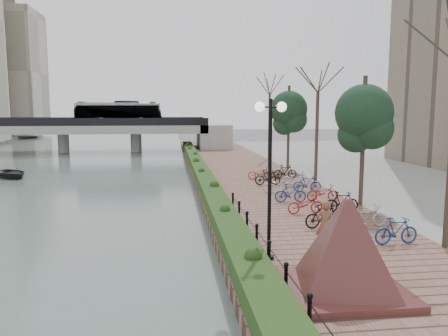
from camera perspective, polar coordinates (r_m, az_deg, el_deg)
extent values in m
plane|color=#59595B|center=(13.12, 0.67, -16.29)|extent=(220.00, 220.00, 0.00)
cube|color=#4E625C|center=(39.60, -26.70, -0.95)|extent=(30.00, 130.00, 0.02)
cube|color=brown|center=(30.34, 3.75, -2.06)|extent=(8.00, 75.00, 0.50)
cube|color=#203B15|center=(32.28, -3.02, -0.49)|extent=(1.10, 56.00, 0.60)
cylinder|color=black|center=(10.39, 11.11, -17.96)|extent=(0.10, 0.10, 0.70)
cylinder|color=black|center=(12.14, 8.10, -14.03)|extent=(0.10, 0.10, 0.70)
cylinder|color=black|center=(13.96, 5.93, -11.08)|extent=(0.10, 0.10, 0.70)
cylinder|color=black|center=(15.83, 4.29, -8.81)|extent=(0.10, 0.10, 0.70)
cylinder|color=black|center=(17.72, 3.02, -7.01)|extent=(0.10, 0.10, 0.70)
cylinder|color=black|center=(19.64, 2.00, -5.56)|extent=(0.10, 0.10, 0.70)
cylinder|color=black|center=(21.57, 1.17, -4.37)|extent=(0.10, 0.10, 0.70)
cube|color=#4B2320|center=(12.50, 15.49, -14.88)|extent=(3.03, 3.03, 0.18)
pyramid|color=#4B2320|center=(12.08, 15.70, -9.39)|extent=(4.71, 4.71, 2.32)
cylinder|color=black|center=(13.97, 5.99, -1.65)|extent=(0.12, 0.12, 5.16)
cylinder|color=black|center=(13.79, 6.12, 7.94)|extent=(0.70, 0.06, 0.06)
sphere|color=white|center=(13.72, 4.68, 7.96)|extent=(0.32, 0.32, 0.32)
sphere|color=white|center=(13.88, 7.54, 7.92)|extent=(0.32, 0.32, 0.32)
imported|color=brown|center=(15.54, 13.03, -7.30)|extent=(0.68, 0.49, 1.74)
imported|color=#B1B0B5|center=(16.12, 16.12, -8.41)|extent=(0.60, 1.71, 0.90)
imported|color=black|center=(18.44, 12.95, -6.14)|extent=(0.47, 1.66, 1.00)
imported|color=maroon|center=(20.85, 10.51, -4.63)|extent=(0.60, 1.72, 0.90)
imported|color=navy|center=(23.29, 8.60, -3.19)|extent=(0.47, 1.66, 1.00)
imported|color=#B1B0B5|center=(25.77, 7.05, -2.24)|extent=(0.60, 1.71, 0.90)
imported|color=black|center=(28.25, 5.77, -1.26)|extent=(0.47, 1.66, 1.00)
imported|color=maroon|center=(30.78, 4.70, -0.62)|extent=(0.60, 1.72, 0.90)
imported|color=navy|center=(16.88, 21.81, -7.76)|extent=(0.47, 1.66, 1.00)
imported|color=#B1B0B5|center=(19.14, 18.05, -5.98)|extent=(0.60, 1.71, 0.90)
imported|color=black|center=(21.45, 15.12, -4.29)|extent=(0.47, 1.66, 1.00)
imported|color=maroon|center=(23.84, 12.77, -3.17)|extent=(0.60, 1.71, 0.90)
imported|color=navy|center=(26.25, 10.86, -2.03)|extent=(0.47, 1.66, 1.00)
imported|color=#B1B0B5|center=(28.71, 9.28, -1.28)|extent=(0.60, 1.71, 0.90)
imported|color=black|center=(31.18, 7.95, -0.47)|extent=(0.47, 1.66, 1.00)
cube|color=gray|center=(58.49, -20.31, 4.81)|extent=(36.00, 8.00, 1.00)
cube|color=black|center=(54.67, -21.29, 5.60)|extent=(36.00, 0.15, 0.90)
cube|color=black|center=(62.26, -19.53, 5.85)|extent=(36.00, 0.15, 0.90)
cylinder|color=gray|center=(58.58, -20.24, 3.10)|extent=(1.40, 1.40, 2.50)
cylinder|color=gray|center=(57.20, -11.41, 3.32)|extent=(1.40, 1.40, 2.50)
imported|color=silver|center=(57.25, -13.55, 7.02)|extent=(2.52, 10.77, 3.00)
imported|color=black|center=(38.29, -26.07, -0.58)|extent=(4.44, 4.56, 0.77)
cube|color=#B0AA93|center=(97.37, -26.31, 11.00)|extent=(12.00, 12.00, 24.00)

